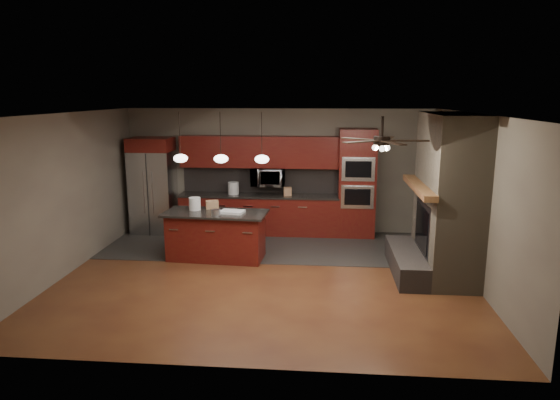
# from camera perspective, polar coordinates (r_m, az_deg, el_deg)

# --- Properties ---
(ground) EXTENTS (7.00, 7.00, 0.00)m
(ground) POSITION_cam_1_polar(r_m,az_deg,el_deg) (8.82, -1.57, -8.67)
(ground) COLOR brown
(ground) RESTS_ON ground
(ceiling) EXTENTS (7.00, 6.00, 0.02)m
(ceiling) POSITION_cam_1_polar(r_m,az_deg,el_deg) (8.25, -1.68, 9.84)
(ceiling) COLOR white
(ceiling) RESTS_ON back_wall
(back_wall) EXTENTS (7.00, 0.02, 2.80)m
(back_wall) POSITION_cam_1_polar(r_m,az_deg,el_deg) (11.36, 0.11, 3.35)
(back_wall) COLOR #706959
(back_wall) RESTS_ON ground
(right_wall) EXTENTS (0.02, 6.00, 2.80)m
(right_wall) POSITION_cam_1_polar(r_m,az_deg,el_deg) (8.75, 21.80, -0.15)
(right_wall) COLOR #706959
(right_wall) RESTS_ON ground
(left_wall) EXTENTS (0.02, 6.00, 2.80)m
(left_wall) POSITION_cam_1_polar(r_m,az_deg,el_deg) (9.48, -23.14, 0.63)
(left_wall) COLOR #706959
(left_wall) RESTS_ON ground
(slate_tile_patch) EXTENTS (7.00, 2.40, 0.01)m
(slate_tile_patch) POSITION_cam_1_polar(r_m,az_deg,el_deg) (10.51, -0.45, -5.18)
(slate_tile_patch) COLOR #2C2A27
(slate_tile_patch) RESTS_ON ground
(fireplace_column) EXTENTS (1.30, 2.10, 2.80)m
(fireplace_column) POSITION_cam_1_polar(r_m,az_deg,el_deg) (9.03, 18.22, -0.20)
(fireplace_column) COLOR #6A5F4B
(fireplace_column) RESTS_ON ground
(back_cabinetry) EXTENTS (3.59, 0.64, 2.20)m
(back_cabinetry) POSITION_cam_1_polar(r_m,az_deg,el_deg) (11.25, -2.41, 0.63)
(back_cabinetry) COLOR #5B1B10
(back_cabinetry) RESTS_ON ground
(oven_tower) EXTENTS (0.80, 0.63, 2.38)m
(oven_tower) POSITION_cam_1_polar(r_m,az_deg,el_deg) (11.08, 8.78, 1.89)
(oven_tower) COLOR #5B1B10
(oven_tower) RESTS_ON ground
(microwave) EXTENTS (0.73, 0.41, 0.50)m
(microwave) POSITION_cam_1_polar(r_m,az_deg,el_deg) (11.16, -1.41, 2.67)
(microwave) COLOR silver
(microwave) RESTS_ON back_cabinetry
(refrigerator) EXTENTS (0.93, 0.75, 2.16)m
(refrigerator) POSITION_cam_1_polar(r_m,az_deg,el_deg) (11.65, -14.32, 1.60)
(refrigerator) COLOR silver
(refrigerator) RESTS_ON ground
(kitchen_island) EXTENTS (2.00, 1.01, 0.92)m
(kitchen_island) POSITION_cam_1_polar(r_m,az_deg,el_deg) (9.65, -7.32, -4.01)
(kitchen_island) COLOR #5B1B10
(kitchen_island) RESTS_ON ground
(white_bucket) EXTENTS (0.24, 0.24, 0.24)m
(white_bucket) POSITION_cam_1_polar(r_m,az_deg,el_deg) (9.75, -9.71, -0.43)
(white_bucket) COLOR white
(white_bucket) RESTS_ON kitchen_island
(paint_can) EXTENTS (0.21, 0.21, 0.11)m
(paint_can) POSITION_cam_1_polar(r_m,az_deg,el_deg) (9.27, -7.34, -1.42)
(paint_can) COLOR silver
(paint_can) RESTS_ON kitchen_island
(paint_tray) EXTENTS (0.49, 0.38, 0.04)m
(paint_tray) POSITION_cam_1_polar(r_m,az_deg,el_deg) (9.42, -5.50, -1.36)
(paint_tray) COLOR white
(paint_tray) RESTS_ON kitchen_island
(cardboard_box) EXTENTS (0.28, 0.24, 0.15)m
(cardboard_box) POSITION_cam_1_polar(r_m,az_deg,el_deg) (9.84, -7.76, -0.51)
(cardboard_box) COLOR #A57C55
(cardboard_box) RESTS_ON kitchen_island
(counter_bucket) EXTENTS (0.25, 0.25, 0.27)m
(counter_bucket) POSITION_cam_1_polar(r_m,az_deg,el_deg) (11.27, -5.35, 1.35)
(counter_bucket) COLOR silver
(counter_bucket) RESTS_ON back_cabinetry
(counter_box) EXTENTS (0.19, 0.16, 0.19)m
(counter_box) POSITION_cam_1_polar(r_m,az_deg,el_deg) (11.07, 0.87, 0.99)
(counter_box) COLOR #A97B57
(counter_box) RESTS_ON back_cabinetry
(pendant_left) EXTENTS (0.26, 0.26, 0.92)m
(pendant_left) POSITION_cam_1_polar(r_m,az_deg,el_deg) (9.34, -11.29, 4.72)
(pendant_left) COLOR black
(pendant_left) RESTS_ON ceiling
(pendant_center) EXTENTS (0.26, 0.26, 0.92)m
(pendant_center) POSITION_cam_1_polar(r_m,az_deg,el_deg) (9.16, -6.76, 4.73)
(pendant_center) COLOR black
(pendant_center) RESTS_ON ceiling
(pendant_right) EXTENTS (0.26, 0.26, 0.92)m
(pendant_right) POSITION_cam_1_polar(r_m,az_deg,el_deg) (9.03, -2.08, 4.71)
(pendant_right) COLOR black
(pendant_right) RESTS_ON ceiling
(ceiling_fan) EXTENTS (1.27, 1.33, 0.41)m
(ceiling_fan) POSITION_cam_1_polar(r_m,az_deg,el_deg) (7.47, 11.55, 6.74)
(ceiling_fan) COLOR black
(ceiling_fan) RESTS_ON ceiling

